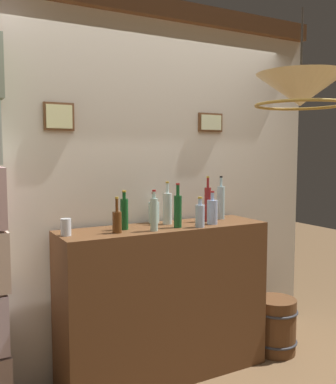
# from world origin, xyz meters

# --- Properties ---
(panelled_rear_partition) EXTENTS (3.07, 0.15, 2.77)m
(panelled_rear_partition) POSITION_xyz_m (-0.00, 1.10, 1.47)
(panelled_rear_partition) COLOR beige
(panelled_rear_partition) RESTS_ON ground
(bar_shelf_unit) EXTENTS (1.53, 0.44, 1.11)m
(bar_shelf_unit) POSITION_xyz_m (0.00, 0.80, 0.55)
(bar_shelf_unit) COLOR brown
(bar_shelf_unit) RESTS_ON ground
(liquor_bottle_vermouth) EXTENTS (0.05, 0.05, 0.27)m
(liquor_bottle_vermouth) POSITION_xyz_m (-0.30, 0.82, 1.22)
(liquor_bottle_vermouth) COLOR #175121
(liquor_bottle_vermouth) RESTS_ON bar_shelf_unit
(liquor_bottle_whiskey) EXTENTS (0.06, 0.06, 0.22)m
(liquor_bottle_whiskey) POSITION_xyz_m (0.20, 0.65, 1.19)
(liquor_bottle_whiskey) COLOR #A7BEDA
(liquor_bottle_whiskey) RESTS_ON bar_shelf_unit
(liquor_bottle_bourbon) EXTENTS (0.06, 0.06, 0.34)m
(liquor_bottle_bourbon) POSITION_xyz_m (0.55, 0.89, 1.24)
(liquor_bottle_bourbon) COLOR #A3C6CD
(liquor_bottle_bourbon) RESTS_ON bar_shelf_unit
(liquor_bottle_tequila) EXTENTS (0.05, 0.05, 0.35)m
(liquor_bottle_tequila) POSITION_xyz_m (0.39, 0.83, 1.25)
(liquor_bottle_tequila) COLOR maroon
(liquor_bottle_tequila) RESTS_ON bar_shelf_unit
(liquor_bottle_rye) EXTENTS (0.06, 0.06, 0.31)m
(liquor_bottle_rye) POSITION_xyz_m (0.06, 0.71, 1.23)
(liquor_bottle_rye) COLOR #195225
(liquor_bottle_rye) RESTS_ON bar_shelf_unit
(liquor_bottle_rum) EXTENTS (0.08, 0.08, 0.23)m
(liquor_bottle_rum) POSITION_xyz_m (-0.00, 0.97, 1.19)
(liquor_bottle_rum) COLOR #ABD0CA
(liquor_bottle_rum) RESTS_ON bar_shelf_unit
(liquor_bottle_sherry) EXTENTS (0.08, 0.08, 0.24)m
(liquor_bottle_sherry) POSITION_xyz_m (0.35, 0.72, 1.20)
(liquor_bottle_sherry) COLOR #A1B5D9
(liquor_bottle_sherry) RESTS_ON bar_shelf_unit
(liquor_bottle_port) EXTENTS (0.05, 0.05, 0.28)m
(liquor_bottle_port) POSITION_xyz_m (-0.15, 0.67, 1.22)
(liquor_bottle_port) COLOR #ADD0C3
(liquor_bottle_port) RESTS_ON bar_shelf_unit
(liquor_bottle_vodka) EXTENTS (0.06, 0.06, 0.24)m
(liquor_bottle_vodka) POSITION_xyz_m (-0.39, 0.73, 1.19)
(liquor_bottle_vodka) COLOR #5C3315
(liquor_bottle_vodka) RESTS_ON bar_shelf_unit
(liquor_bottle_mezcal) EXTENTS (0.07, 0.07, 0.31)m
(liquor_bottle_mezcal) POSITION_xyz_m (0.06, 0.87, 1.23)
(liquor_bottle_mezcal) COLOR silver
(liquor_bottle_mezcal) RESTS_ON bar_shelf_unit
(glass_tumbler_rocks) EXTENTS (0.07, 0.07, 0.11)m
(glass_tumbler_rocks) POSITION_xyz_m (-0.71, 0.79, 1.16)
(glass_tumbler_rocks) COLOR silver
(glass_tumbler_rocks) RESTS_ON bar_shelf_unit
(pendant_lamp) EXTENTS (0.47, 0.47, 0.50)m
(pendant_lamp) POSITION_xyz_m (0.28, -0.20, 1.96)
(pendant_lamp) COLOR beige
(wooden_barrel) EXTENTS (0.36, 0.36, 0.45)m
(wooden_barrel) POSITION_xyz_m (0.96, 0.69, 0.22)
(wooden_barrel) COLOR brown
(wooden_barrel) RESTS_ON ground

